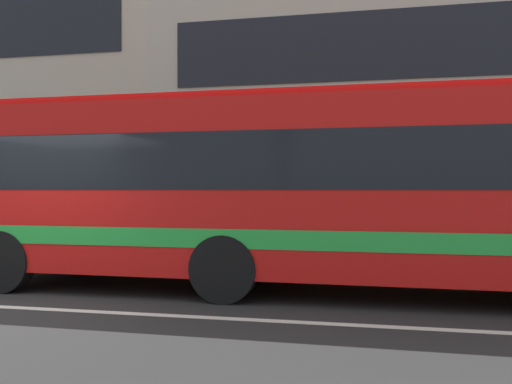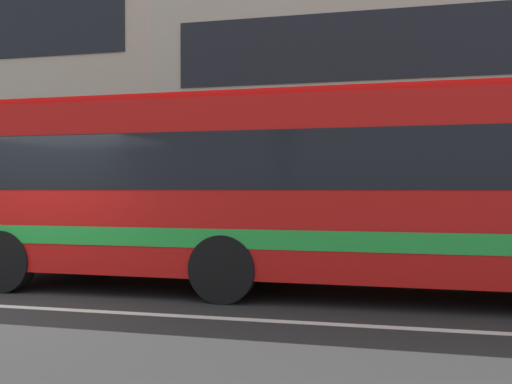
{
  "view_description": "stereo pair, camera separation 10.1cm",
  "coord_description": "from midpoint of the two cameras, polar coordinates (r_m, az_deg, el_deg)",
  "views": [
    {
      "loc": [
        5.08,
        -6.98,
        1.68
      ],
      "look_at": [
        3.13,
        1.83,
        1.62
      ],
      "focal_mm": 39.56,
      "sensor_mm": 36.0,
      "label": 1
    },
    {
      "loc": [
        5.18,
        -6.96,
        1.68
      ],
      "look_at": [
        3.13,
        1.83,
        1.62
      ],
      "focal_mm": 39.56,
      "sensor_mm": 36.0,
      "label": 2
    }
  ],
  "objects": [
    {
      "name": "lane_centre_line",
      "position": [
        8.81,
        -23.85,
        -10.61
      ],
      "size": [
        60.0,
        0.16,
        0.01
      ],
      "primitive_type": "cube",
      "color": "silver",
      "rests_on": "ground_plane"
    },
    {
      "name": "hedge_row_far",
      "position": [
        12.52,
        5.58,
        -4.73
      ],
      "size": [
        19.92,
        1.1,
        1.13
      ],
      "primitive_type": "cube",
      "color": "#2D611F",
      "rests_on": "ground_plane"
    },
    {
      "name": "ground_plane",
      "position": [
        8.81,
        -23.85,
        -10.63
      ],
      "size": [
        160.0,
        160.0,
        0.0
      ],
      "primitive_type": "plane",
      "color": "#282828"
    },
    {
      "name": "transit_bus",
      "position": [
        9.19,
        2.33,
        0.69
      ],
      "size": [
        10.74,
        2.69,
        3.13
      ],
      "color": "red",
      "rests_on": "ground_plane"
    }
  ]
}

